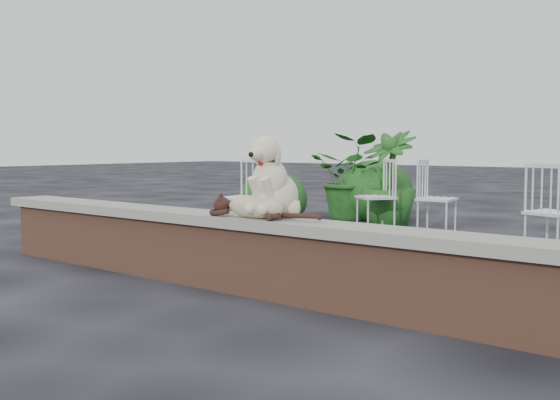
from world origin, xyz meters
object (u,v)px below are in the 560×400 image
Objects in this scene: potted_plant_a at (352,177)px; chair_c at (553,211)px; chair_b at (376,196)px; chair_e at (437,198)px; dog at (276,176)px; cat at (255,206)px; chair_a at (244,196)px; potted_plant_b at (389,179)px.

chair_c is at bearing -26.04° from potted_plant_a.
chair_b and chair_e have the same top height.
dog is 0.56× the size of cat.
chair_b is (-1.20, 3.52, -0.42)m from dog.
chair_c is 3.66m from chair_a.
chair_e and chair_a have the same top height.
dog reaches higher than chair_e.
cat is at bearing -36.71° from chair_b.
chair_a is at bearing 26.13° from chair_c.
dog reaches higher than chair_c.
potted_plant_a reaches higher than chair_a.
potted_plant_b is at bearing 48.36° from chair_a.
chair_a is (-2.46, 2.39, -0.42)m from dog.
chair_e is 1.94m from potted_plant_a.
chair_c is 1.00× the size of chair_e.
cat is 3.91m from chair_e.
dog reaches higher than cat.
cat is at bearing -53.05° from chair_a.
dog is 0.66× the size of chair_e.
potted_plant_b is (1.16, 1.63, 0.19)m from chair_a.
cat is 0.86× the size of potted_plant_a.
cat is 1.18× the size of chair_c.
chair_a reaches higher than cat.
cat is 3.84m from chair_b.
potted_plant_b is at bearing 137.40° from chair_b.
chair_e is (-0.46, 3.74, -0.42)m from dog.
chair_a is at bearing -125.46° from potted_plant_b.
dog is 0.66× the size of chair_b.
chair_c is 1.83m from chair_e.
potted_plant_b is (0.91, -0.53, 0.01)m from potted_plant_a.
chair_a is at bearing 134.44° from dog.
chair_e is at bearing 95.64° from dog.
cat is at bearing -73.68° from potted_plant_b.
dog is at bearing -72.06° from potted_plant_b.
dog is 0.48× the size of potted_plant_a.
potted_plant_a reaches higher than chair_b.
chair_b is at bearing 99.75° from chair_e.
potted_plant_b is (-0.84, 0.28, 0.19)m from chair_e.
potted_plant_a is at bearing 77.35° from chair_a.
potted_plant_b is at bearing -6.29° from chair_c.
potted_plant_b reaches higher than dog.
dog is 3.15m from chair_c.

